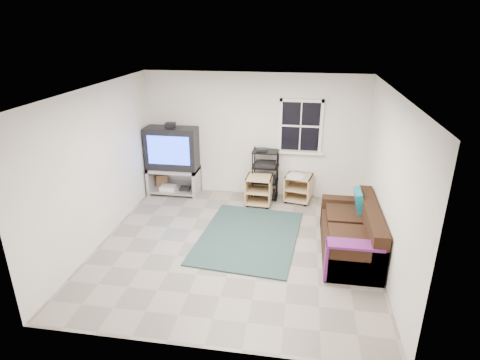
% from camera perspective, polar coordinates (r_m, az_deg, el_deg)
% --- Properties ---
extents(room, '(4.60, 4.62, 4.60)m').
position_cam_1_polar(room, '(8.31, 8.58, 7.08)').
color(room, gray).
rests_on(room, ground).
extents(tv_unit, '(1.08, 0.54, 1.59)m').
position_cam_1_polar(tv_unit, '(8.66, -9.57, 3.47)').
color(tv_unit, '#A09FA7').
rests_on(tv_unit, ground).
extents(av_rack, '(0.54, 0.40, 1.09)m').
position_cam_1_polar(av_rack, '(8.47, 3.61, 0.43)').
color(av_rack, black).
rests_on(av_rack, ground).
extents(side_table_left, '(0.53, 0.53, 0.60)m').
position_cam_1_polar(side_table_left, '(8.26, 2.75, -1.26)').
color(side_table_left, tan).
rests_on(side_table_left, ground).
extents(side_table_right, '(0.60, 0.60, 0.59)m').
position_cam_1_polar(side_table_right, '(8.46, 8.32, -0.82)').
color(side_table_right, tan).
rests_on(side_table_right, ground).
extents(sofa, '(0.85, 1.92, 0.88)m').
position_cam_1_polar(sofa, '(6.81, 15.64, -7.48)').
color(sofa, black).
rests_on(sofa, ground).
extents(shag_rug, '(1.84, 2.40, 0.03)m').
position_cam_1_polar(shag_rug, '(7.10, 1.26, -8.04)').
color(shag_rug, '#312116').
rests_on(shag_rug, ground).
extents(paper_bag, '(0.28, 0.22, 0.35)m').
position_cam_1_polar(paper_bag, '(9.16, -10.98, -0.26)').
color(paper_bag, olive).
rests_on(paper_bag, ground).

